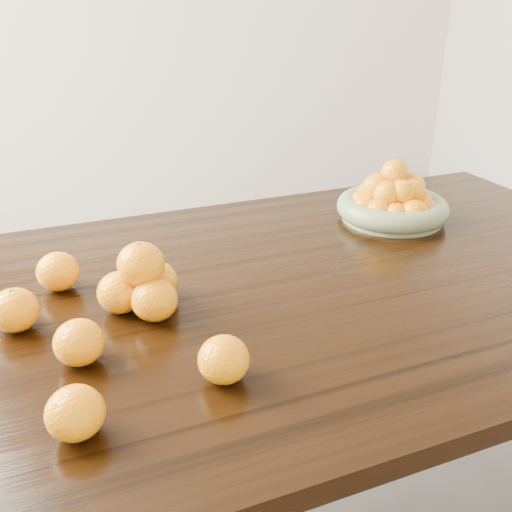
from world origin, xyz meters
name	(u,v)px	position (x,y,z in m)	size (l,w,h in m)	color
dining_table	(237,329)	(0.00, 0.00, 0.66)	(2.00, 1.00, 0.75)	black
fruit_bowl	(393,202)	(0.52, 0.22, 0.80)	(0.29, 0.29, 0.16)	#6D7555
orange_pyramid	(143,284)	(-0.18, 0.00, 0.80)	(0.16, 0.16, 0.14)	#FF9407
loose_orange_0	(15,310)	(-0.41, 0.01, 0.79)	(0.08, 0.08, 0.08)	#FF9407
loose_orange_1	(75,413)	(-0.34, -0.30, 0.79)	(0.08, 0.08, 0.07)	#FF9407
loose_orange_2	(224,360)	(-0.12, -0.26, 0.79)	(0.08, 0.08, 0.07)	#FF9407
loose_orange_3	(79,342)	(-0.31, -0.13, 0.79)	(0.08, 0.08, 0.08)	#FF9407
loose_orange_5	(58,272)	(-0.32, 0.14, 0.79)	(0.08, 0.08, 0.08)	#FF9407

